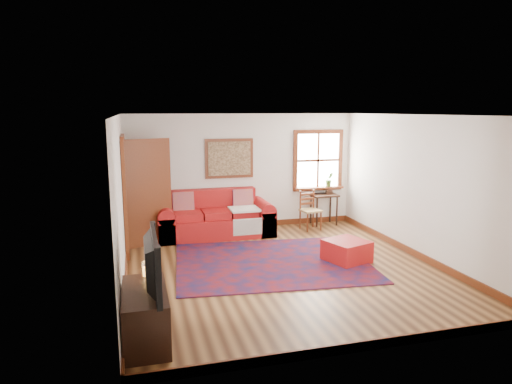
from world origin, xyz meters
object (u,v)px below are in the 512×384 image
object	(u,v)px
side_table	(324,200)
red_ottoman	(347,251)
red_leather_sofa	(215,221)
ladder_back_chair	(309,209)
media_cabinet	(145,315)

from	to	relation	value
side_table	red_ottoman	bearing A→B (deg)	-104.69
red_leather_sofa	ladder_back_chair	world-z (taller)	red_leather_sofa
red_leather_sofa	media_cabinet	xyz separation A→B (m)	(-1.54, -4.17, -0.01)
side_table	ladder_back_chair	xyz separation A→B (m)	(-0.47, -0.30, -0.12)
red_leather_sofa	side_table	bearing A→B (deg)	5.37
side_table	ladder_back_chair	world-z (taller)	ladder_back_chair
red_leather_sofa	media_cabinet	bearing A→B (deg)	-110.23
side_table	ladder_back_chair	bearing A→B (deg)	-147.41
media_cabinet	red_ottoman	bearing A→B (deg)	29.11
red_leather_sofa	red_ottoman	distance (m)	2.95
red_ottoman	ladder_back_chair	world-z (taller)	ladder_back_chair
red_leather_sofa	side_table	xyz separation A→B (m)	(2.55, 0.24, 0.27)
side_table	media_cabinet	xyz separation A→B (m)	(-4.08, -4.41, -0.27)
side_table	ladder_back_chair	distance (m)	0.57
media_cabinet	red_leather_sofa	bearing A→B (deg)	69.77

